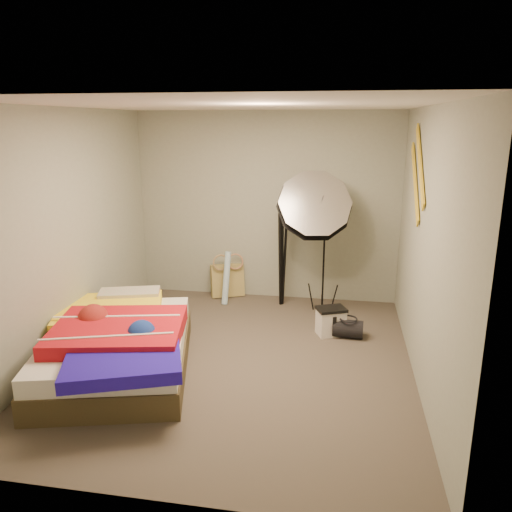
% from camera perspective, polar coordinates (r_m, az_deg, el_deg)
% --- Properties ---
extents(floor, '(4.00, 4.00, 0.00)m').
position_cam_1_polar(floor, '(5.21, -2.26, -11.82)').
color(floor, '#534B40').
rests_on(floor, ground).
extents(ceiling, '(4.00, 4.00, 0.00)m').
position_cam_1_polar(ceiling, '(4.64, -2.59, 16.85)').
color(ceiling, silver).
rests_on(ceiling, wall_back).
extents(wall_back, '(3.50, 0.00, 3.50)m').
position_cam_1_polar(wall_back, '(6.70, 1.21, 5.60)').
color(wall_back, gray).
rests_on(wall_back, floor).
extents(wall_front, '(3.50, 0.00, 3.50)m').
position_cam_1_polar(wall_front, '(2.94, -10.74, -7.32)').
color(wall_front, gray).
rests_on(wall_front, floor).
extents(wall_left, '(0.00, 4.00, 4.00)m').
position_cam_1_polar(wall_left, '(5.41, -20.85, 2.31)').
color(wall_left, gray).
rests_on(wall_left, floor).
extents(wall_right, '(0.00, 4.00, 4.00)m').
position_cam_1_polar(wall_right, '(4.73, 18.79, 0.75)').
color(wall_right, gray).
rests_on(wall_right, floor).
extents(tote_bag, '(0.49, 0.36, 0.46)m').
position_cam_1_polar(tote_bag, '(6.95, -3.29, -2.78)').
color(tote_bag, tan).
rests_on(tote_bag, floor).
extents(wrapping_roll, '(0.13, 0.22, 0.71)m').
position_cam_1_polar(wrapping_roll, '(6.63, -3.41, -2.53)').
color(wrapping_roll, '#65AACA').
rests_on(wrapping_roll, floor).
extents(camera_case, '(0.36, 0.31, 0.30)m').
position_cam_1_polar(camera_case, '(5.79, 8.54, -7.49)').
color(camera_case, silver).
rests_on(camera_case, floor).
extents(duffel_bag, '(0.35, 0.22, 0.21)m').
position_cam_1_polar(duffel_bag, '(5.77, 10.45, -8.17)').
color(duffel_bag, black).
rests_on(duffel_bag, floor).
extents(wall_stripe_upper, '(0.02, 0.91, 0.78)m').
position_cam_1_polar(wall_stripe_upper, '(5.20, 18.26, 9.88)').
color(wall_stripe_upper, gold).
rests_on(wall_stripe_upper, wall_right).
extents(wall_stripe_lower, '(0.02, 0.91, 0.78)m').
position_cam_1_polar(wall_stripe_lower, '(5.47, 17.72, 8.03)').
color(wall_stripe_lower, gold).
rests_on(wall_stripe_lower, wall_right).
extents(bed, '(1.79, 2.21, 0.55)m').
position_cam_1_polar(bed, '(5.07, -15.48, -9.70)').
color(bed, '#463A23').
rests_on(bed, floor).
extents(photo_umbrella, '(1.07, 0.74, 1.90)m').
position_cam_1_polar(photo_umbrella, '(6.03, 6.64, 5.53)').
color(photo_umbrella, black).
rests_on(photo_umbrella, floor).
extents(camera_tripod, '(0.09, 0.09, 1.35)m').
position_cam_1_polar(camera_tripod, '(6.47, 2.99, 0.92)').
color(camera_tripod, black).
rests_on(camera_tripod, floor).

